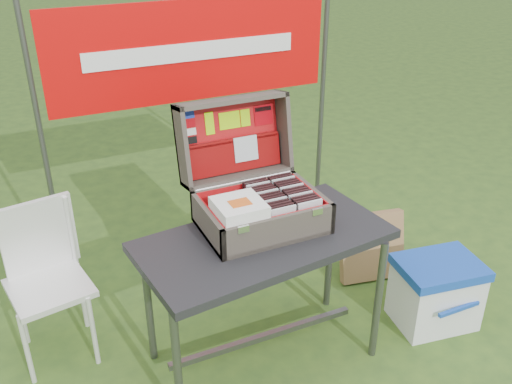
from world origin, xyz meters
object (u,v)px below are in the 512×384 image
table (264,299)px  cooler (436,292)px  chair (50,290)px  suitcase (256,171)px  cardboard_box (372,246)px

table → cooler: bearing=-15.3°
table → chair: 1.02m
table → suitcase: bearing=73.0°
cooler → cardboard_box: (-0.06, 0.49, 0.02)m
suitcase → cardboard_box: size_ratio=1.34×
table → cooler: size_ratio=2.64×
cooler → cardboard_box: 0.50m
chair → suitcase: bearing=-28.2°
table → cardboard_box: size_ratio=2.74×
cardboard_box → chair: bearing=-172.8°
chair → table: bearing=-36.4°
suitcase → table: bearing=-100.3°
cooler → chair: (-1.86, 0.59, 0.20)m
table → cardboard_box: 0.96m
chair → cardboard_box: 1.81m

